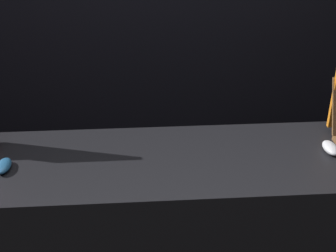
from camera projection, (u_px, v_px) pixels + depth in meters
The scene contains 3 objects.
display_counter at pixel (169, 248), 2.11m from camera, with size 2.25×0.56×0.94m.
mouse_front at pixel (4, 166), 1.82m from camera, with size 0.06×0.11×0.03m.
mouse_back at pixel (331, 148), 1.94m from camera, with size 0.06×0.12×0.04m.
Camera 1 is at (-0.12, -1.33, 1.94)m, focal length 50.00 mm.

